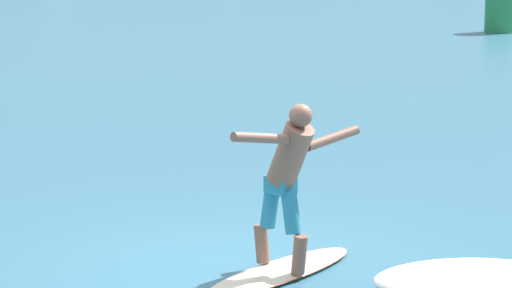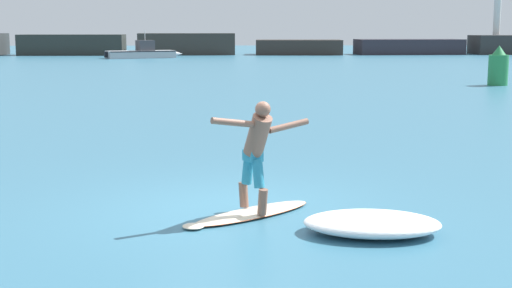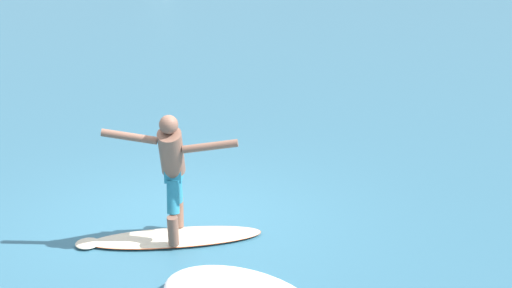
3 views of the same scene
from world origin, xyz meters
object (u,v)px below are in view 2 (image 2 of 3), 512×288
surfer (257,147)px  small_boat_offshore (143,53)px  surfboard (251,213)px  channel_marker_buoy (498,68)px

surfer → small_boat_offshore: 55.28m
surfboard → channel_marker_buoy: 26.25m
surfer → small_boat_offshore: (-7.19, 54.81, -0.52)m
small_boat_offshore → surfboard: bearing=-82.6°
surfboard → surfer: 0.99m
surfer → small_boat_offshore: size_ratio=0.23×
surfboard → channel_marker_buoy: size_ratio=1.10×
surfboard → channel_marker_buoy: channel_marker_buoy is taller
small_boat_offshore → channel_marker_buoy: small_boat_offshore is taller
surfer → channel_marker_buoy: (12.65, 23.01, -0.18)m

